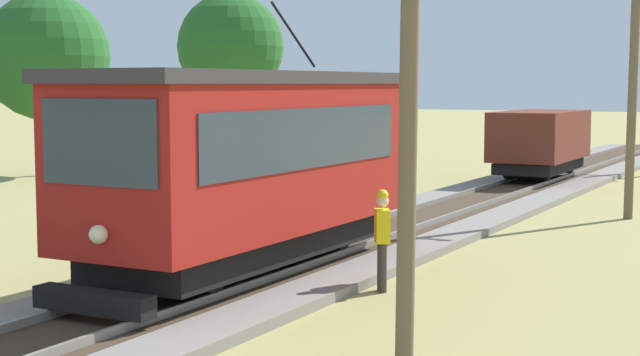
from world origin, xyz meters
TOP-DOWN VIEW (x-y plane):
  - red_tram at (0.00, 18.65)m, footprint 2.60×8.54m
  - freight_car at (0.00, 37.92)m, footprint 2.40×5.20m
  - utility_pole_near_tram at (4.46, 15.40)m, footprint 1.40×0.41m
  - utility_pole_mid at (4.46, 30.57)m, footprint 1.40×0.51m
  - second_worker at (2.41, 19.12)m, footprint 0.40×0.45m
  - tree_right_near at (-17.98, 32.29)m, footprint 4.95×4.95m
  - tree_right_far at (-19.16, 47.04)m, footprint 5.64×5.64m

SIDE VIEW (x-z plane):
  - second_worker at x=2.41m, z-range 0.09..1.88m
  - freight_car at x=0.00m, z-range 0.40..2.71m
  - red_tram at x=0.00m, z-range -0.20..4.59m
  - utility_pole_mid at x=4.46m, z-range 0.10..8.08m
  - utility_pole_near_tram at x=4.46m, z-range 0.10..8.57m
  - tree_right_near at x=-17.98m, z-range 1.07..8.19m
  - tree_right_far at x=-19.16m, z-range 1.35..9.71m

